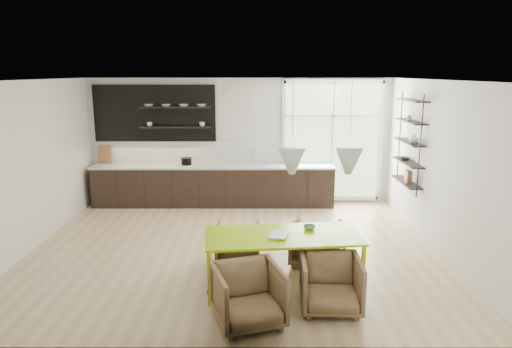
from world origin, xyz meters
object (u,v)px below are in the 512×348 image
at_px(armchair_back_right, 316,243).
at_px(dining_table, 283,238).
at_px(armchair_front_left, 248,296).
at_px(armchair_front_right, 331,284).
at_px(wire_stool, 220,281).
at_px(armchair_back_left, 238,244).

bearing_deg(armchair_back_right, dining_table, 70.30).
distance_m(armchair_front_left, armchair_front_right, 1.11).
bearing_deg(dining_table, armchair_front_right, -52.93).
distance_m(armchair_back_right, wire_stool, 1.89).
xyz_separation_m(armchair_front_right, wire_stool, (-1.45, 0.23, -0.07)).
bearing_deg(armchair_back_left, armchair_back_right, 179.06).
distance_m(armchair_front_left, wire_stool, 0.69).
relative_size(dining_table, armchair_back_left, 3.17).
height_order(dining_table, armchair_front_left, dining_table).
bearing_deg(armchair_back_right, armchair_front_right, 106.27).
height_order(armchair_back_right, armchair_front_right, armchair_front_right).
bearing_deg(wire_stool, armchair_back_left, 81.21).
bearing_deg(armchair_back_left, armchair_front_left, 96.38).
bearing_deg(armchair_front_left, armchair_front_right, -0.13).
height_order(armchair_back_left, armchair_back_right, armchair_back_right).
height_order(dining_table, wire_stool, dining_table).
distance_m(armchair_back_right, armchair_front_left, 2.08).
relative_size(armchair_front_right, wire_stool, 1.73).
bearing_deg(armchair_front_right, wire_stool, 173.05).
xyz_separation_m(armchair_back_right, armchair_front_right, (0.01, -1.45, 0.01)).
height_order(armchair_back_left, armchair_front_left, armchair_front_left).
distance_m(armchair_back_left, armchair_back_right, 1.25).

